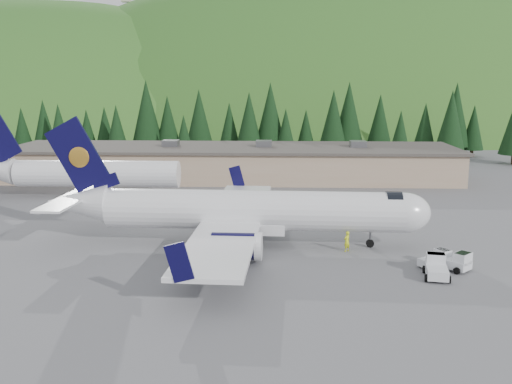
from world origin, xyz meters
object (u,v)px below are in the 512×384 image
object	(u,v)px
second_airliner	(76,173)
baggage_tug_a	(437,259)
terminal_building	(233,162)
ramp_worker	(347,241)
baggage_tug_b	(454,261)
baggage_tug_c	(436,267)
airliner	(242,212)

from	to	relation	value
second_airliner	baggage_tug_a	xyz separation A→B (m)	(40.76, -28.01, -2.68)
terminal_building	ramp_worker	distance (m)	42.15
baggage_tug_a	baggage_tug_b	xyz separation A→B (m)	(1.20, -0.75, 0.09)
baggage_tug_c	ramp_worker	world-z (taller)	ramp_worker
baggage_tug_b	baggage_tug_c	xyz separation A→B (m)	(-1.92, -1.74, 0.03)
ramp_worker	airliner	bearing A→B (deg)	-52.78
airliner	baggage_tug_c	xyz separation A→B (m)	(16.19, -8.54, -2.50)
airliner	baggage_tug_a	distance (m)	18.15
airliner	ramp_worker	xyz separation A→B (m)	(9.79, -1.87, -2.30)
second_airliner	terminal_building	size ratio (longest dim) A/B	0.39
airliner	baggage_tug_b	distance (m)	19.50
baggage_tug_a	terminal_building	bearing A→B (deg)	84.35
airliner	terminal_building	size ratio (longest dim) A/B	0.52
ramp_worker	baggage_tug_b	bearing A→B (deg)	107.34
baggage_tug_c	terminal_building	bearing A→B (deg)	32.95
baggage_tug_a	baggage_tug_c	xyz separation A→B (m)	(-0.73, -2.49, 0.12)
airliner	baggage_tug_a	world-z (taller)	airliner
baggage_tug_c	terminal_building	world-z (taller)	terminal_building
baggage_tug_c	ramp_worker	bearing A→B (deg)	53.32
ramp_worker	baggage_tug_a	bearing A→B (deg)	107.58
airliner	terminal_building	distance (m)	38.17
baggage_tug_c	ramp_worker	distance (m)	9.25
second_airliner	baggage_tug_a	distance (m)	49.52
second_airliner	baggage_tug_c	bearing A→B (deg)	-37.30
baggage_tug_a	baggage_tug_b	bearing A→B (deg)	-63.07
baggage_tug_a	baggage_tug_c	world-z (taller)	baggage_tug_c
second_airliner	terminal_building	world-z (taller)	second_airliner
airliner	baggage_tug_a	size ratio (longest dim) A/B	12.19
baggage_tug_b	ramp_worker	xyz separation A→B (m)	(-8.32, 4.93, 0.22)
terminal_building	ramp_worker	size ratio (longest dim) A/B	37.03
airliner	terminal_building	xyz separation A→B (m)	(-3.93, 37.96, -0.64)
airliner	baggage_tug_c	distance (m)	18.47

